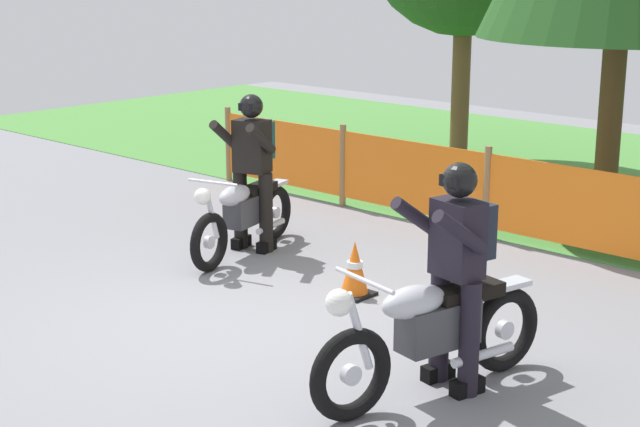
{
  "coord_description": "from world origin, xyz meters",
  "views": [
    {
      "loc": [
        5.83,
        -5.51,
        3.07
      ],
      "look_at": [
        0.23,
        0.55,
        0.9
      ],
      "focal_mm": 54.81,
      "sensor_mm": 36.0,
      "label": 1
    }
  ],
  "objects_px": {
    "motorcycle_lead": "(431,331)",
    "traffic_cone": "(355,269)",
    "rider_lead": "(458,264)",
    "motorcycle_trailing": "(243,214)",
    "rider_trailing": "(253,163)"
  },
  "relations": [
    {
      "from": "rider_lead",
      "to": "traffic_cone",
      "type": "bearing_deg",
      "value": -106.41
    },
    {
      "from": "motorcycle_lead",
      "to": "rider_lead",
      "type": "xyz_separation_m",
      "value": [
        0.05,
        0.22,
        0.47
      ]
    },
    {
      "from": "motorcycle_lead",
      "to": "traffic_cone",
      "type": "relative_size",
      "value": 3.94
    },
    {
      "from": "motorcycle_trailing",
      "to": "rider_trailing",
      "type": "height_order",
      "value": "rider_trailing"
    },
    {
      "from": "rider_lead",
      "to": "rider_trailing",
      "type": "relative_size",
      "value": 1.0
    },
    {
      "from": "traffic_cone",
      "to": "motorcycle_lead",
      "type": "bearing_deg",
      "value": -34.8
    },
    {
      "from": "motorcycle_trailing",
      "to": "rider_lead",
      "type": "bearing_deg",
      "value": 55.92
    },
    {
      "from": "motorcycle_trailing",
      "to": "rider_lead",
      "type": "relative_size",
      "value": 1.12
    },
    {
      "from": "rider_lead",
      "to": "rider_trailing",
      "type": "distance_m",
      "value": 3.9
    },
    {
      "from": "motorcycle_trailing",
      "to": "traffic_cone",
      "type": "height_order",
      "value": "motorcycle_trailing"
    },
    {
      "from": "traffic_cone",
      "to": "rider_trailing",
      "type": "bearing_deg",
      "value": 167.4
    },
    {
      "from": "rider_lead",
      "to": "rider_trailing",
      "type": "xyz_separation_m",
      "value": [
        -3.63,
        1.42,
        0.0
      ]
    },
    {
      "from": "rider_trailing",
      "to": "traffic_cone",
      "type": "height_order",
      "value": "rider_trailing"
    },
    {
      "from": "motorcycle_lead",
      "to": "rider_lead",
      "type": "height_order",
      "value": "rider_lead"
    },
    {
      "from": "motorcycle_lead",
      "to": "motorcycle_trailing",
      "type": "distance_m",
      "value": 3.81
    }
  ]
}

